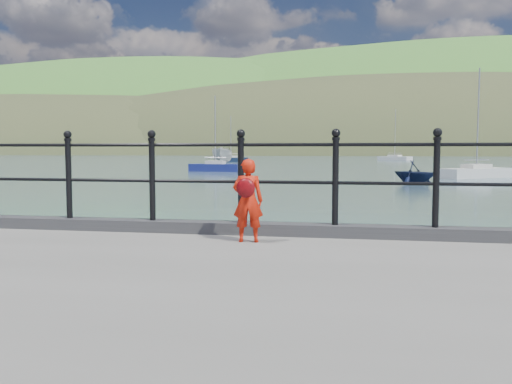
% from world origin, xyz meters
% --- Properties ---
extents(ground, '(600.00, 600.00, 0.00)m').
position_xyz_m(ground, '(0.00, 0.00, 0.00)').
color(ground, '#2D4251').
rests_on(ground, ground).
extents(kerb, '(60.00, 0.30, 0.15)m').
position_xyz_m(kerb, '(0.00, -0.15, 1.07)').
color(kerb, '#28282B').
rests_on(kerb, quay).
extents(railing, '(18.11, 0.11, 1.20)m').
position_xyz_m(railing, '(0.00, -0.15, 1.82)').
color(railing, black).
rests_on(railing, kerb).
extents(far_shore, '(830.00, 200.00, 156.00)m').
position_xyz_m(far_shore, '(38.34, 239.41, -22.57)').
color(far_shore, '#333A21').
rests_on(far_shore, ground).
extents(child, '(0.38, 0.32, 0.98)m').
position_xyz_m(child, '(0.81, -0.73, 1.50)').
color(child, red).
rests_on(child, quay).
extents(launch_white, '(2.94, 6.09, 2.26)m').
position_xyz_m(launch_white, '(-13.21, 54.29, 1.13)').
color(launch_white, beige).
rests_on(launch_white, ground).
extents(launch_navy, '(3.58, 3.51, 1.43)m').
position_xyz_m(launch_navy, '(5.46, 26.27, 0.71)').
color(launch_navy, black).
rests_on(launch_navy, ground).
extents(sailboat_left, '(5.34, 3.75, 7.49)m').
position_xyz_m(sailboat_left, '(-17.54, 76.99, 0.34)').
color(sailboat_left, black).
rests_on(sailboat_left, ground).
extents(sailboat_port, '(4.94, 2.08, 7.13)m').
position_xyz_m(sailboat_port, '(-10.72, 41.48, 0.34)').
color(sailboat_port, navy).
rests_on(sailboat_port, ground).
extents(sailboat_deep, '(6.24, 5.62, 9.54)m').
position_xyz_m(sailboat_deep, '(9.00, 95.65, 0.34)').
color(sailboat_deep, silver).
rests_on(sailboat_deep, ground).
extents(sailboat_near, '(5.50, 4.87, 8.01)m').
position_xyz_m(sailboat_near, '(10.56, 34.17, 0.34)').
color(sailboat_near, silver).
rests_on(sailboat_near, ground).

